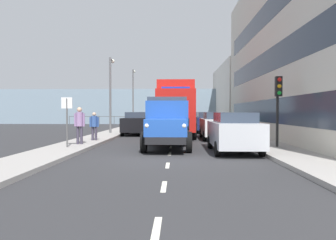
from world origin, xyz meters
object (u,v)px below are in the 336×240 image
at_px(lorry_cargo_red, 176,107).
at_px(pedestrian_couple_a, 80,122).
at_px(truck_vintage_blue, 167,124).
at_px(car_silver_kerbside_near, 234,131).
at_px(car_maroon_oppositeside_1, 146,120).
at_px(pedestrian_near_railing, 94,124).
at_px(car_teal_kerbside_3, 201,120).
at_px(car_white_kerbside_1, 215,125).
at_px(traffic_light_near, 278,96).
at_px(lamp_post_far, 133,92).
at_px(car_black_oppositeside_0, 137,123).
at_px(street_sign, 67,113).
at_px(lamp_post_promenade, 111,87).
at_px(car_navy_kerbside_2, 206,122).

distance_m(lorry_cargo_red, pedestrian_couple_a, 8.55).
bearing_deg(truck_vintage_blue, car_silver_kerbside_near, 160.44).
relative_size(car_maroon_oppositeside_1, pedestrian_near_railing, 2.69).
bearing_deg(pedestrian_near_railing, car_teal_kerbside_3, -116.40).
bearing_deg(car_white_kerbside_1, pedestrian_near_railing, 20.13).
bearing_deg(car_teal_kerbside_3, lorry_cargo_red, 74.76).
bearing_deg(traffic_light_near, lamp_post_far, -66.10).
relative_size(car_black_oppositeside_0, pedestrian_near_railing, 2.86).
distance_m(lorry_cargo_red, street_sign, 9.72).
bearing_deg(car_maroon_oppositeside_1, lamp_post_promenade, 73.38).
xyz_separation_m(car_black_oppositeside_0, car_maroon_oppositeside_1, (0.00, -6.94, -0.00)).
height_order(lorry_cargo_red, car_silver_kerbside_near, lorry_cargo_red).
distance_m(car_black_oppositeside_0, pedestrian_couple_a, 8.68).
bearing_deg(car_black_oppositeside_0, traffic_light_near, 129.06).
relative_size(car_white_kerbside_1, car_maroon_oppositeside_1, 1.06).
relative_size(car_silver_kerbside_near, lamp_post_far, 0.69).
bearing_deg(lamp_post_far, car_navy_kerbside_2, 127.64).
bearing_deg(lorry_cargo_red, lamp_post_far, -70.18).
height_order(car_maroon_oppositeside_1, lamp_post_promenade, lamp_post_promenade).
bearing_deg(car_black_oppositeside_0, car_navy_kerbside_2, -154.95).
distance_m(traffic_light_near, street_sign, 9.61).
xyz_separation_m(car_silver_kerbside_near, traffic_light_near, (-2.15, -0.78, 1.58)).
xyz_separation_m(truck_vintage_blue, pedestrian_near_railing, (4.18, -2.80, -0.11)).
bearing_deg(traffic_light_near, car_white_kerbside_1, -69.16).
height_order(car_black_oppositeside_0, pedestrian_near_railing, car_black_oppositeside_0).
height_order(car_silver_kerbside_near, car_black_oppositeside_0, same).
bearing_deg(car_white_kerbside_1, lamp_post_far, -65.05).
height_order(car_black_oppositeside_0, pedestrian_couple_a, pedestrian_couple_a).
xyz_separation_m(lorry_cargo_red, car_white_kerbside_1, (-2.53, 2.37, -1.18)).
xyz_separation_m(car_teal_kerbside_3, pedestrian_near_railing, (7.09, 14.27, 0.17)).
bearing_deg(pedestrian_couple_a, car_teal_kerbside_3, -113.91).
bearing_deg(car_navy_kerbside_2, lorry_cargo_red, 57.63).
distance_m(car_black_oppositeside_0, lamp_post_promenade, 3.39).
relative_size(lorry_cargo_red, car_navy_kerbside_2, 1.98).
xyz_separation_m(pedestrian_near_railing, lamp_post_promenade, (0.44, -6.58, 2.55)).
bearing_deg(pedestrian_near_railing, car_black_oppositeside_0, -103.85).
xyz_separation_m(car_silver_kerbside_near, lamp_post_promenade, (7.53, -10.40, 2.72)).
height_order(pedestrian_near_railing, lamp_post_promenade, lamp_post_promenade).
height_order(car_black_oppositeside_0, traffic_light_near, traffic_light_near).
xyz_separation_m(car_silver_kerbside_near, car_white_kerbside_1, (0.00, -6.43, -0.00)).
distance_m(lorry_cargo_red, traffic_light_near, 9.29).
relative_size(car_black_oppositeside_0, street_sign, 2.00).
distance_m(pedestrian_couple_a, lamp_post_promenade, 9.01).
relative_size(truck_vintage_blue, lamp_post_far, 0.88).
xyz_separation_m(truck_vintage_blue, car_navy_kerbside_2, (-2.90, -11.76, -0.28)).
xyz_separation_m(car_maroon_oppositeside_1, lamp_post_promenade, (2.02, 6.75, 2.72)).
height_order(car_silver_kerbside_near, street_sign, street_sign).
distance_m(pedestrian_couple_a, lamp_post_far, 20.93).
distance_m(car_navy_kerbside_2, street_sign, 14.47).
distance_m(pedestrian_near_railing, traffic_light_near, 9.83).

